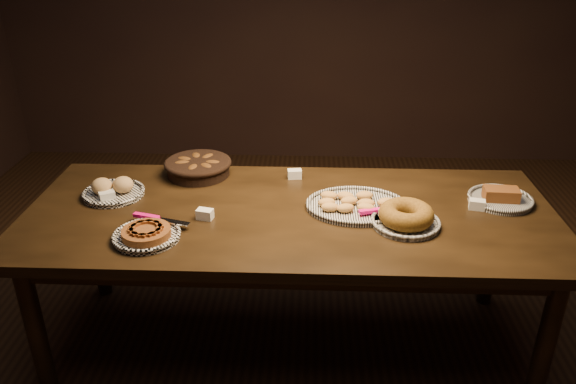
{
  "coord_description": "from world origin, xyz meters",
  "views": [
    {
      "loc": [
        0.08,
        -2.24,
        1.93
      ],
      "look_at": [
        -0.01,
        0.05,
        0.82
      ],
      "focal_mm": 35.0,
      "sensor_mm": 36.0,
      "label": 1
    }
  ],
  "objects_px": {
    "buffet_table": "(290,225)",
    "apple_tart_plate": "(147,234)",
    "madeleine_platter": "(356,205)",
    "bundt_cake_plate": "(406,217)"
  },
  "relations": [
    {
      "from": "madeleine_platter",
      "to": "bundt_cake_plate",
      "type": "distance_m",
      "value": 0.25
    },
    {
      "from": "buffet_table",
      "to": "apple_tart_plate",
      "type": "xyz_separation_m",
      "value": [
        -0.58,
        -0.27,
        0.09
      ]
    },
    {
      "from": "madeleine_platter",
      "to": "apple_tart_plate",
      "type": "bearing_deg",
      "value": -166.8
    },
    {
      "from": "apple_tart_plate",
      "to": "madeleine_platter",
      "type": "bearing_deg",
      "value": 17.47
    },
    {
      "from": "apple_tart_plate",
      "to": "bundt_cake_plate",
      "type": "xyz_separation_m",
      "value": [
        1.08,
        0.16,
        0.02
      ]
    },
    {
      "from": "buffet_table",
      "to": "bundt_cake_plate",
      "type": "relative_size",
      "value": 6.76
    },
    {
      "from": "buffet_table",
      "to": "apple_tart_plate",
      "type": "height_order",
      "value": "apple_tart_plate"
    },
    {
      "from": "buffet_table",
      "to": "apple_tart_plate",
      "type": "distance_m",
      "value": 0.65
    },
    {
      "from": "bundt_cake_plate",
      "to": "buffet_table",
      "type": "bearing_deg",
      "value": -168.6
    },
    {
      "from": "apple_tart_plate",
      "to": "madeleine_platter",
      "type": "height_order",
      "value": "apple_tart_plate"
    }
  ]
}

